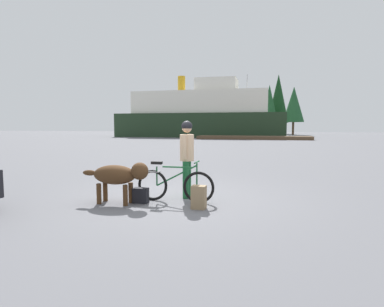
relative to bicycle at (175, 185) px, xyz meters
The scene contains 13 objects.
ground_plane 0.46m from the bicycle, 107.85° to the left, with size 160.00×160.00×0.00m, color slate.
bicycle is the anchor object (origin of this frame).
person_cyclist 0.85m from the bicycle, 71.77° to the left, with size 0.32×0.53×1.76m.
dog 1.20m from the bicycle, 158.43° to the right, with size 1.51×0.48×0.89m.
backpack 0.79m from the bicycle, 34.81° to the right, with size 0.28×0.20×0.47m, color #8C7251.
handbag_pannier 0.76m from the bicycle, 158.02° to the right, with size 0.32×0.18×0.33m, color black.
dock_pier 32.72m from the bicycle, 89.74° to the left, with size 13.63×2.95×0.40m, color brown.
ferry_boat 40.49m from the bicycle, 101.23° to the left, with size 24.34×7.56×9.03m.
sailboat_moored 39.72m from the bicycle, 91.70° to the left, with size 6.46×1.81×8.92m.
pine_tree_far_left 54.61m from the bicycle, 100.98° to the left, with size 3.69×3.69×10.84m.
pine_tree_center 55.60m from the bicycle, 87.96° to the left, with size 2.80×2.80×9.35m.
pine_tree_far_right 53.27m from the bicycle, 83.30° to the left, with size 3.74×3.74×8.55m.
pine_tree_mid_back 59.83m from the bicycle, 86.45° to the left, with size 4.17×4.17×11.86m.
Camera 1 is at (2.04, -6.69, 1.65)m, focal length 29.41 mm.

